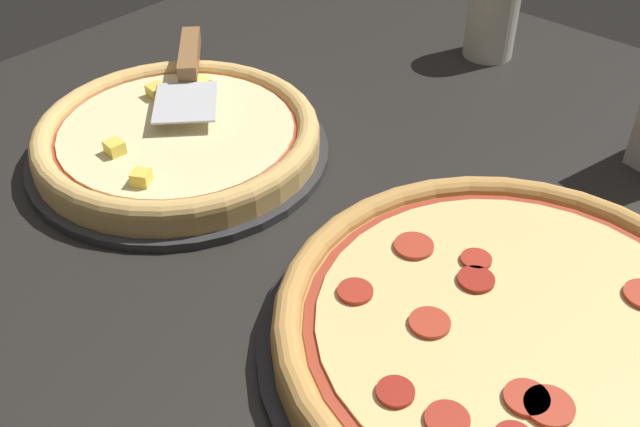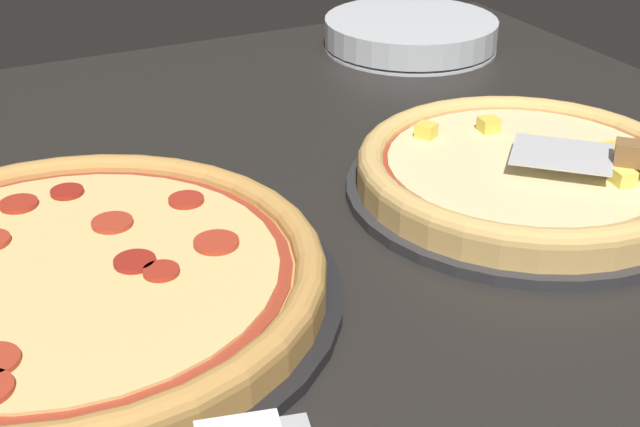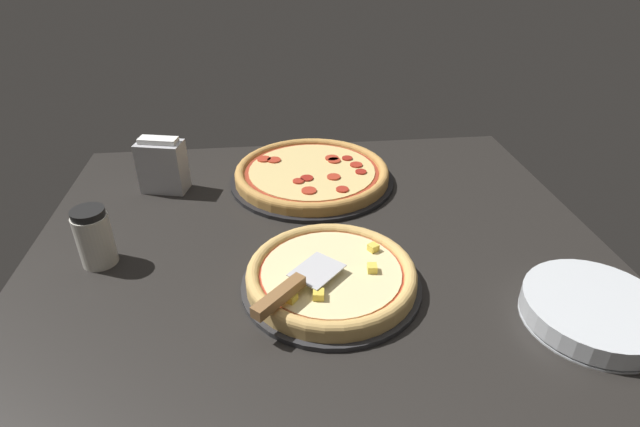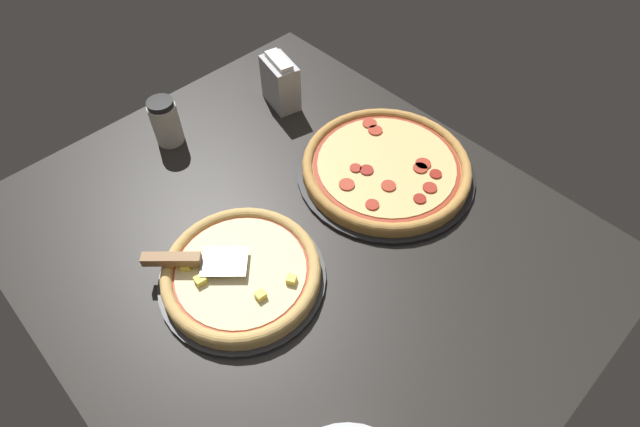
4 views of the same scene
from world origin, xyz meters
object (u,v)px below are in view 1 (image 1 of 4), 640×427
Objects in this scene: pizza_front at (177,135)px; serving_spatula at (189,64)px; pizza_back at (515,328)px; parmesan_shaker at (493,14)px.

serving_spatula reaches higher than pizza_front.
pizza_front is at bearing -90.70° from pizza_back.
pizza_front is 0.80× the size of pizza_back.
serving_spatula is at bearing -99.98° from pizza_back.
parmesan_shaker reaches higher than pizza_back.
serving_spatula is (-8.78, -49.93, 3.23)cm from pizza_back.
serving_spatula is at bearing -28.30° from parmesan_shaker.
pizza_front is at bearing 41.33° from serving_spatula.
pizza_front is 11.41cm from serving_spatula.
parmesan_shaker reaches higher than pizza_front.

